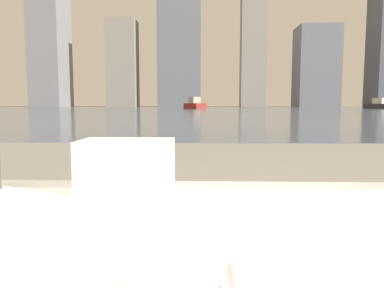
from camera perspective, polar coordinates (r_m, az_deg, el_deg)
towel_stack at (r=1.18m, az=-9.90°, el=-3.23°), size 0.28×0.18×0.16m
harbor_water at (r=62.24m, az=1.74°, el=5.35°), size 180.00×110.00×0.01m
harbor_boat_0 at (r=73.09m, az=26.61°, el=5.34°), size 3.98×5.15×1.86m
harbor_boat_1 at (r=64.56m, az=0.39°, el=6.02°), size 4.04×5.67×2.03m
skyline_tower_0 at (r=130.63m, az=-20.99°, el=17.75°), size 9.59×12.92×56.24m
skyline_tower_1 at (r=121.61m, az=-10.51°, el=11.91°), size 8.95×8.53×26.77m
skyline_tower_2 at (r=122.56m, az=-1.90°, el=20.88°), size 13.09×10.24×64.28m
skyline_tower_4 at (r=123.71m, az=18.38°, el=11.05°), size 12.28×11.04×24.40m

